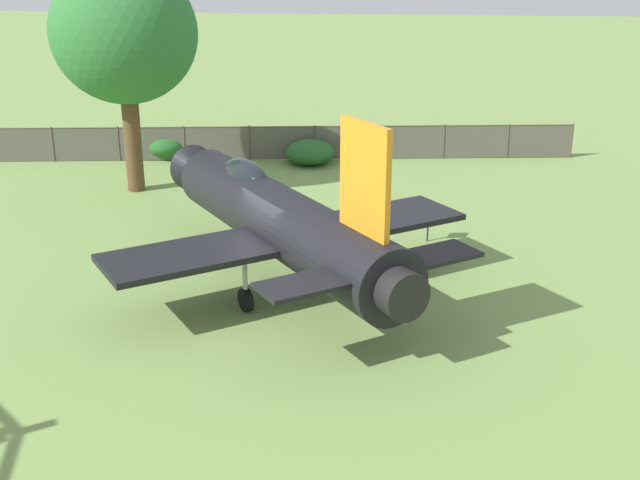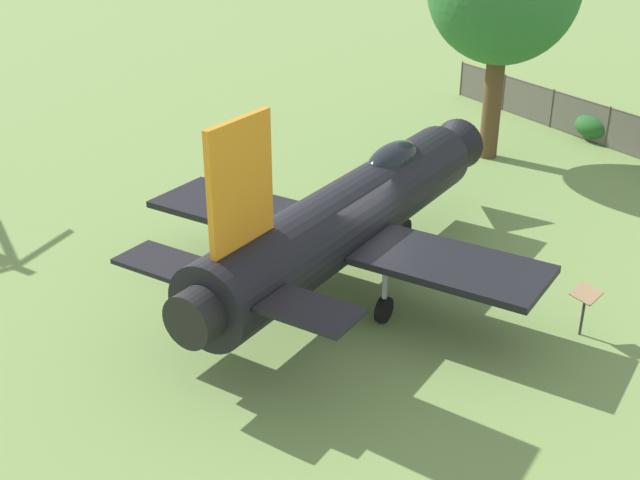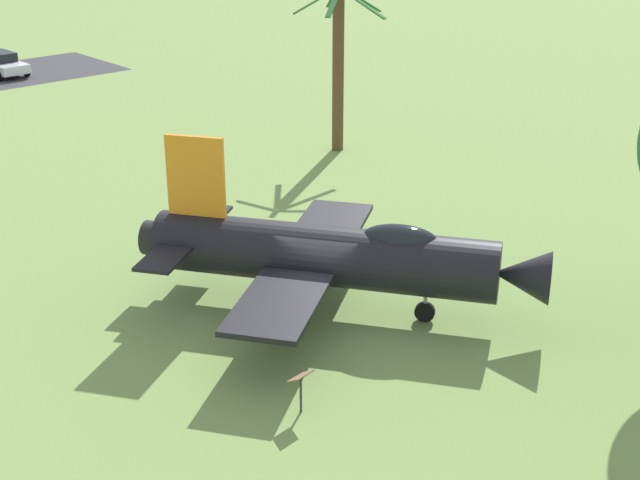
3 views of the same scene
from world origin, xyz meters
The scene contains 4 objects.
ground_plane centered at (0.00, 0.00, 0.00)m, with size 200.00×200.00×0.00m, color #75934C.
display_jet centered at (0.22, -0.30, 1.82)m, with size 9.60×11.19×5.15m.
shrub_near_fence centered at (7.32, -13.41, 0.54)m, with size 1.82×2.11×1.07m.
info_plaque centered at (-3.90, -3.92, 0.85)m, with size 0.66×0.49×1.14m.
Camera 2 is at (-15.52, 6.49, 9.13)m, focal length 43.91 mm.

